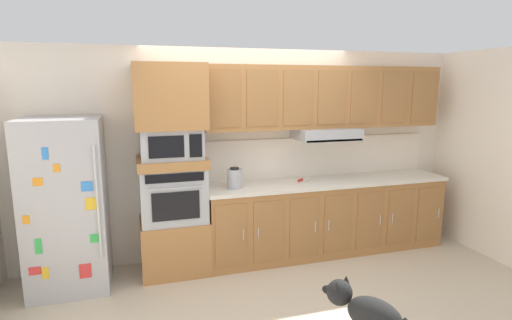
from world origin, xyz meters
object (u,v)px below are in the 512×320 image
object	(u,v)px
electric_kettle	(235,178)
dog	(366,313)
built_in_oven	(173,193)
refrigerator	(66,205)
screwdriver	(301,180)
microwave	(171,143)

from	to	relation	value
electric_kettle	dog	xyz separation A→B (m)	(0.52, -1.95, -0.63)
built_in_oven	refrigerator	bearing A→B (deg)	-176.38
refrigerator	built_in_oven	bearing A→B (deg)	3.62
refrigerator	built_in_oven	xyz separation A→B (m)	(1.07, 0.07, 0.02)
refrigerator	built_in_oven	distance (m)	1.07
dog	refrigerator	bearing A→B (deg)	20.72
screwdriver	dog	bearing A→B (deg)	-99.36
built_in_oven	dog	distance (m)	2.39
dog	screwdriver	bearing A→B (deg)	-38.29
refrigerator	electric_kettle	bearing A→B (deg)	0.67
microwave	electric_kettle	bearing A→B (deg)	-3.93
built_in_oven	electric_kettle	world-z (taller)	built_in_oven
built_in_oven	electric_kettle	size ratio (longest dim) A/B	2.92
refrigerator	microwave	bearing A→B (deg)	3.62
screwdriver	refrigerator	bearing A→B (deg)	-177.55
built_in_oven	microwave	world-z (taller)	microwave
refrigerator	built_in_oven	size ratio (longest dim) A/B	2.51
screwdriver	electric_kettle	xyz separation A→B (m)	(-0.85, -0.09, 0.10)
microwave	dog	distance (m)	2.56
microwave	built_in_oven	bearing A→B (deg)	179.23
refrigerator	screwdriver	world-z (taller)	refrigerator
built_in_oven	dog	xyz separation A→B (m)	(1.21, -2.00, -0.49)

